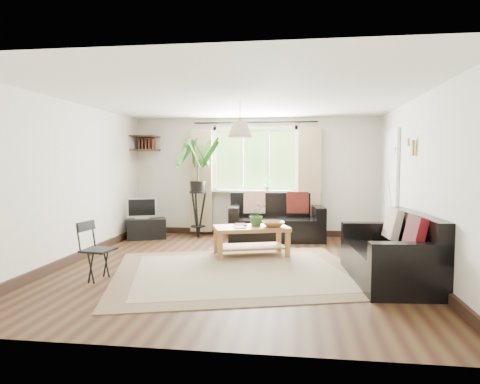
# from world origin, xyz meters

# --- Properties ---
(floor) EXTENTS (5.50, 5.50, 0.00)m
(floor) POSITION_xyz_m (0.00, 0.00, 0.00)
(floor) COLOR black
(floor) RESTS_ON ground
(ceiling) EXTENTS (5.50, 5.50, 0.00)m
(ceiling) POSITION_xyz_m (0.00, 0.00, 2.40)
(ceiling) COLOR white
(ceiling) RESTS_ON floor
(wall_back) EXTENTS (5.00, 0.02, 2.40)m
(wall_back) POSITION_xyz_m (0.00, 2.75, 1.20)
(wall_back) COLOR silver
(wall_back) RESTS_ON floor
(wall_front) EXTENTS (5.00, 0.02, 2.40)m
(wall_front) POSITION_xyz_m (0.00, -2.75, 1.20)
(wall_front) COLOR silver
(wall_front) RESTS_ON floor
(wall_left) EXTENTS (0.02, 5.50, 2.40)m
(wall_left) POSITION_xyz_m (-2.50, 0.00, 1.20)
(wall_left) COLOR silver
(wall_left) RESTS_ON floor
(wall_right) EXTENTS (0.02, 5.50, 2.40)m
(wall_right) POSITION_xyz_m (2.50, 0.00, 1.20)
(wall_right) COLOR silver
(wall_right) RESTS_ON floor
(rug) EXTENTS (3.98, 3.65, 0.02)m
(rug) POSITION_xyz_m (0.08, -0.31, 0.01)
(rug) COLOR beige
(rug) RESTS_ON floor
(window) EXTENTS (2.50, 0.16, 2.16)m
(window) POSITION_xyz_m (0.00, 2.71, 1.55)
(window) COLOR white
(window) RESTS_ON wall_back
(door) EXTENTS (0.06, 0.96, 2.06)m
(door) POSITION_xyz_m (2.47, 1.70, 1.00)
(door) COLOR silver
(door) RESTS_ON wall_right
(corner_shelf) EXTENTS (0.50, 0.50, 0.34)m
(corner_shelf) POSITION_xyz_m (-2.25, 2.50, 1.89)
(corner_shelf) COLOR black
(corner_shelf) RESTS_ON wall_back
(pendant_lamp) EXTENTS (0.36, 0.36, 0.54)m
(pendant_lamp) POSITION_xyz_m (0.00, 0.40, 2.05)
(pendant_lamp) COLOR beige
(pendant_lamp) RESTS_ON ceiling
(wall_sconce) EXTENTS (0.12, 0.12, 0.28)m
(wall_sconce) POSITION_xyz_m (2.43, 0.30, 1.74)
(wall_sconce) COLOR beige
(wall_sconce) RESTS_ON wall_right
(sofa_back) EXTENTS (1.88, 1.06, 0.85)m
(sofa_back) POSITION_xyz_m (0.46, 2.24, 0.42)
(sofa_back) COLOR black
(sofa_back) RESTS_ON floor
(sofa_right) EXTENTS (1.81, 1.02, 0.82)m
(sofa_right) POSITION_xyz_m (2.00, -0.47, 0.41)
(sofa_right) COLOR black
(sofa_right) RESTS_ON floor
(coffee_table) EXTENTS (1.30, 0.96, 0.48)m
(coffee_table) POSITION_xyz_m (0.13, 0.75, 0.24)
(coffee_table) COLOR #985C32
(coffee_table) RESTS_ON floor
(table_plant) EXTENTS (0.39, 0.36, 0.36)m
(table_plant) POSITION_xyz_m (0.22, 0.84, 0.65)
(table_plant) COLOR #2C5C24
(table_plant) RESTS_ON coffee_table
(bowl) EXTENTS (0.42, 0.42, 0.09)m
(bowl) POSITION_xyz_m (0.49, 0.76, 0.52)
(bowl) COLOR brown
(bowl) RESTS_ON coffee_table
(book_a) EXTENTS (0.24, 0.28, 0.02)m
(book_a) POSITION_xyz_m (-0.12, 0.56, 0.48)
(book_a) COLOR white
(book_a) RESTS_ON coffee_table
(book_b) EXTENTS (0.24, 0.28, 0.02)m
(book_b) POSITION_xyz_m (-0.13, 0.80, 0.49)
(book_b) COLOR #592923
(book_b) RESTS_ON coffee_table
(tv_stand) EXTENTS (0.84, 0.67, 0.40)m
(tv_stand) POSITION_xyz_m (-2.07, 2.01, 0.20)
(tv_stand) COLOR black
(tv_stand) RESTS_ON floor
(tv) EXTENTS (0.59, 0.39, 0.43)m
(tv) POSITION_xyz_m (-2.16, 2.01, 0.61)
(tv) COLOR #A5A5AA
(tv) RESTS_ON tv_stand
(palm_stand) EXTENTS (0.84, 0.84, 1.99)m
(palm_stand) POSITION_xyz_m (-1.11, 2.30, 0.99)
(palm_stand) COLOR black
(palm_stand) RESTS_ON floor
(folding_chair) EXTENTS (0.45, 0.45, 0.75)m
(folding_chair) POSITION_xyz_m (-1.64, -0.92, 0.37)
(folding_chair) COLOR black
(folding_chair) RESTS_ON floor
(sill_plant) EXTENTS (0.14, 0.10, 0.27)m
(sill_plant) POSITION_xyz_m (0.25, 2.63, 1.06)
(sill_plant) COLOR #2D6023
(sill_plant) RESTS_ON window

